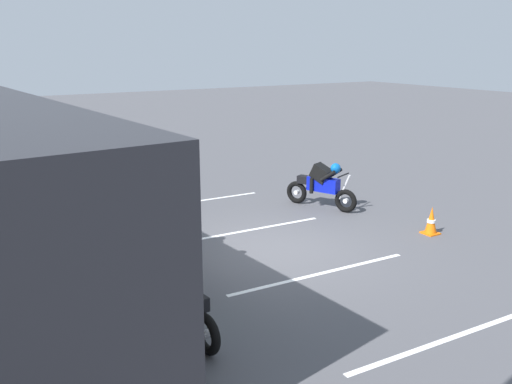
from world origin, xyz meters
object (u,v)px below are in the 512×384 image
spectator_left (170,223)px  spectator_centre (153,211)px  spectator_right (127,197)px  stunt_motorcycle (322,185)px  parked_motorcycle_silver (179,303)px  traffic_cone (431,221)px  spectator_far_left (183,238)px

spectator_left → spectator_centre: 0.97m
spectator_left → spectator_right: 2.14m
spectator_left → stunt_motorcycle: (2.03, -5.04, -0.39)m
parked_motorcycle_silver → spectator_right: bearing=-9.1°
spectator_right → traffic_cone: (-3.03, -5.93, -0.70)m
spectator_left → traffic_cone: 5.98m
spectator_left → stunt_motorcycle: size_ratio=0.88×
spectator_left → spectator_right: bearing=1.7°
spectator_left → parked_motorcycle_silver: size_ratio=0.83×
spectator_right → parked_motorcycle_silver: bearing=170.9°
spectator_far_left → spectator_left: spectator_far_left is taller
spectator_centre → spectator_right: size_ratio=0.99×
spectator_left → stunt_motorcycle: spectator_left is taller
spectator_far_left → parked_motorcycle_silver: spectator_far_left is taller
spectator_right → spectator_left: bearing=-178.3°
traffic_cone → stunt_motorcycle: bearing=15.9°
spectator_right → stunt_motorcycle: bearing=-91.3°
spectator_left → spectator_centre: bearing=-3.9°
spectator_far_left → spectator_centre: 1.85m
spectator_far_left → spectator_centre: spectator_far_left is taller
spectator_far_left → traffic_cone: size_ratio=2.70×
parked_motorcycle_silver → stunt_motorcycle: size_ratio=1.06×
spectator_left → parked_motorcycle_silver: 2.24m
spectator_left → traffic_cone: size_ratio=2.69×
spectator_centre → spectator_far_left: bearing=173.9°
spectator_left → spectator_far_left: bearing=171.4°
stunt_motorcycle → traffic_cone: (-2.92, -0.83, -0.31)m
spectator_centre → traffic_cone: size_ratio=2.63×
stunt_motorcycle → traffic_cone: 3.05m
spectator_centre → stunt_motorcycle: (1.06, -4.97, -0.37)m
spectator_far_left → parked_motorcycle_silver: (-1.17, 0.60, -0.53)m
parked_motorcycle_silver → traffic_cone: bearing=-80.1°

